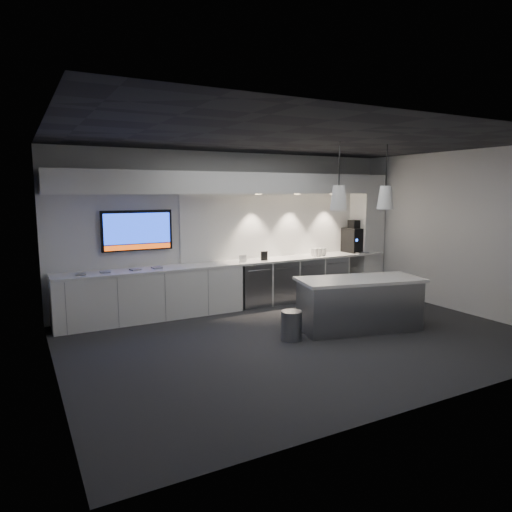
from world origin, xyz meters
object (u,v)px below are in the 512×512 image
island (359,304)px  coffee_machine (354,239)px  bin (291,325)px  wall_tv (137,231)px

island → coffee_machine: coffee_machine is taller
bin → coffee_machine: (3.05, 2.20, 0.97)m
wall_tv → island: 4.05m
bin → coffee_machine: size_ratio=0.63×
bin → island: bearing=-2.8°
coffee_machine → island: bearing=-130.3°
wall_tv → bin: size_ratio=2.78×
island → bin: (-1.27, 0.06, -0.21)m
island → wall_tv: bearing=152.8°
wall_tv → island: bearing=-40.2°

